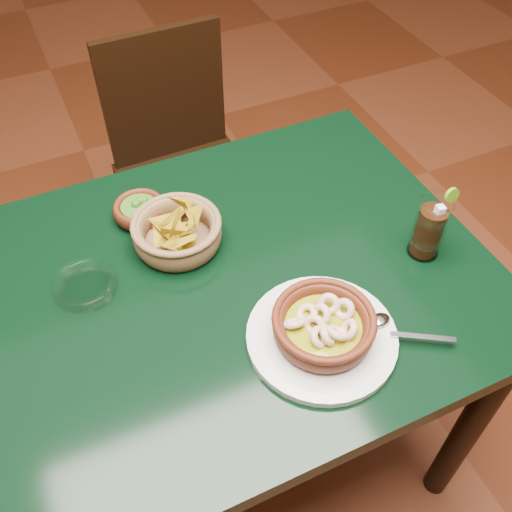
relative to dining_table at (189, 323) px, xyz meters
name	(u,v)px	position (x,y,z in m)	size (l,w,h in m)	color
ground	(209,454)	(0.00, 0.00, -0.65)	(7.00, 7.00, 0.00)	#471C0C
dining_table	(189,323)	(0.00, 0.00, 0.00)	(1.20, 0.80, 0.75)	black
dining_chair	(183,164)	(0.22, 0.70, -0.18)	(0.40, 0.40, 0.86)	black
shrimp_plate	(323,329)	(0.19, -0.20, 0.13)	(0.34, 0.27, 0.08)	silver
chip_basket	(177,232)	(0.03, 0.13, 0.13)	(0.21, 0.21, 0.13)	brown
guacamole_ramekin	(140,210)	(-0.01, 0.23, 0.12)	(0.13, 0.13, 0.04)	#45190C
cola_drink	(430,228)	(0.47, -0.10, 0.17)	(0.14, 0.14, 0.16)	white
glass_ashtray	(85,286)	(-0.17, 0.08, 0.11)	(0.13, 0.13, 0.03)	white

